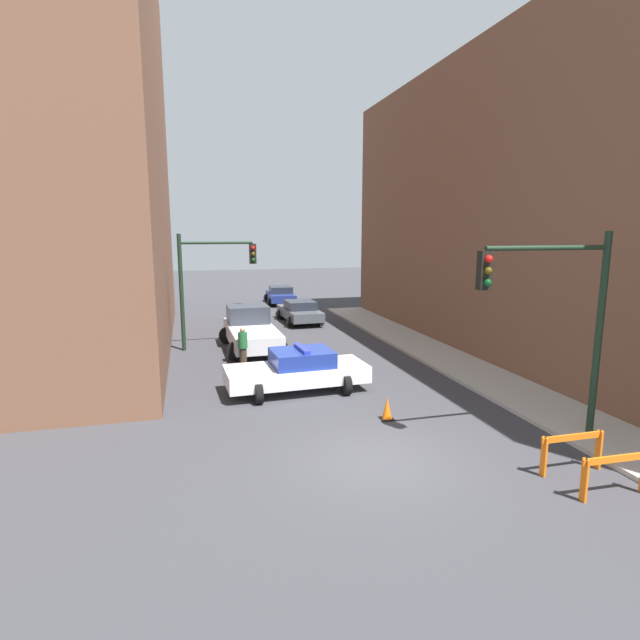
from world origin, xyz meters
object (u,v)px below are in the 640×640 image
Objects in this scene: white_truck at (251,330)px; barrier_mid at (616,469)px; pedestrian_crossing at (243,347)px; traffic_light_far at (206,275)px; traffic_light_near at (563,305)px; parked_car_mid at (281,295)px; barrier_back at (572,446)px; police_car at (298,370)px; traffic_cone at (387,409)px; parked_car_near at (300,311)px.

white_truck reaches higher than barrier_mid.
barrier_mid is (6.15, -11.64, -0.24)m from pedestrian_crossing.
traffic_light_near is at bearing -57.62° from traffic_light_far.
traffic_light_far is 17.20m from barrier_mid.
white_truck is at bearing -102.21° from parked_car_mid.
pedestrian_crossing is at bearing 117.86° from barrier_mid.
traffic_light_near is 4.01m from barrier_mid.
traffic_light_near is at bearing 63.09° from barrier_back.
police_car is (2.62, -7.01, -2.67)m from traffic_light_far.
police_car is 2.99× the size of barrier_back.
parked_car_mid is 17.71m from pedestrian_crossing.
traffic_cone is at bearing -66.11° from traffic_light_far.
traffic_light_near is at bearing 32.61° from pedestrian_crossing.
pedestrian_crossing is 12.17m from barrier_back.
parked_car_near is at bearing 44.78° from traffic_light_far.
parked_car_near is at bearing 98.02° from traffic_light_near.
barrier_mid is at bearing -61.41° from traffic_cone.
pedestrian_crossing is at bearing -101.60° from parked_car_mid.
traffic_light_near reaches higher than traffic_light_far.
barrier_back is at bearing -62.98° from traffic_light_far.
parked_car_near is (-2.55, 18.11, -2.86)m from traffic_light_near.
white_truck is 10.04m from traffic_cone.
parked_car_near is at bearing 149.82° from pedestrian_crossing.
white_truck is 3.39× the size of barrier_back.
traffic_light_far is 7.94m from police_car.
traffic_light_far is 1.09× the size of police_car.
barrier_back is at bearing 25.23° from pedestrian_crossing.
white_truck is at bearing 116.98° from traffic_light_near.
parked_car_mid is 23.63m from traffic_cone.
white_truck reaches higher than traffic_cone.
white_truck is 14.49m from parked_car_mid.
white_truck is (-6.18, 12.13, -2.62)m from traffic_light_near.
barrier_back is (6.09, -10.53, -0.24)m from pedestrian_crossing.
police_car is at bearing -105.23° from parked_car_near.
parked_car_mid is 27.65m from barrier_back.
police_car is 7.29× the size of traffic_cone.
barrier_back is at bearing -83.37° from parked_car_mid.
white_truck is at bearing 105.40° from traffic_cone.
police_car is at bearing 119.44° from barrier_mid.
police_car reaches higher than traffic_cone.
parked_car_mid is at bearing 159.90° from pedestrian_crossing.
traffic_light_far reaches higher than police_car.
white_truck is (1.86, -0.54, -2.49)m from traffic_light_far.
traffic_light_far is 3.13× the size of pedestrian_crossing.
parked_car_near is (3.63, 5.98, -0.23)m from white_truck.
parked_car_mid is at bearing -11.55° from police_car.
pedestrian_crossing is at bearing 21.11° from police_car.
barrier_back is at bearing -116.91° from traffic_light_near.
barrier_mid is 5.84m from traffic_cone.
traffic_cone is at bearing -151.86° from police_car.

